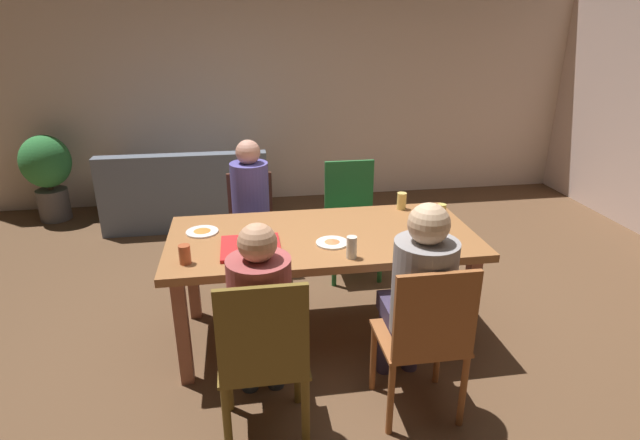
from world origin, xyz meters
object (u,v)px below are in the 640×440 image
object	(u,v)px
plate_1	(332,242)
person_2	(419,290)
plate_0	(202,231)
drinking_glass_3	(185,254)
couch	(188,196)
drinking_glass_0	(441,212)
chair_1	(263,358)
drinking_glass_2	(352,247)
dining_table	(322,246)
drinking_glass_1	(402,201)
person_0	(251,205)
chair_2	(426,336)
person_1	(260,310)
chair_0	(252,225)
pizza_box_0	(251,247)
chair_3	(351,213)
potted_plant	(47,170)

from	to	relation	value
plate_1	person_2	bearing A→B (deg)	-57.62
person_2	plate_1	size ratio (longest dim) A/B	6.10
person_2	plate_0	xyz separation A→B (m)	(-1.20, 0.90, 0.05)
person_2	plate_1	distance (m)	0.70
drinking_glass_3	couch	world-z (taller)	drinking_glass_3
drinking_glass_0	couch	bearing A→B (deg)	131.17
chair_1	drinking_glass_2	size ratio (longest dim) A/B	7.32
dining_table	drinking_glass_2	distance (m)	0.42
person_2	drinking_glass_2	bearing A→B (deg)	128.59
plate_1	drinking_glass_3	size ratio (longest dim) A/B	1.78
chair_1	couch	xyz separation A→B (m)	(-0.66, 3.34, -0.24)
drinking_glass_1	drinking_glass_2	distance (m)	0.94
person_0	chair_2	world-z (taller)	person_0
person_1	drinking_glass_3	xyz separation A→B (m)	(-0.41, 0.48, 0.12)
chair_0	plate_0	bearing A→B (deg)	-113.80
plate_1	chair_0	bearing A→B (deg)	114.21
plate_0	couch	size ratio (longest dim) A/B	0.12
pizza_box_0	drinking_glass_2	world-z (taller)	drinking_glass_2
person_0	chair_3	xyz separation A→B (m)	(0.86, 0.18, -0.18)
chair_3	chair_0	bearing A→B (deg)	-177.41
chair_2	plate_1	bearing A→B (deg)	116.68
drinking_glass_3	pizza_box_0	bearing A→B (deg)	20.22
plate_1	drinking_glass_3	distance (m)	0.91
pizza_box_0	drinking_glass_1	size ratio (longest dim) A/B	2.90
drinking_glass_0	couch	size ratio (longest dim) A/B	0.07
chair_0	drinking_glass_3	size ratio (longest dim) A/B	7.99
plate_1	drinking_glass_0	world-z (taller)	drinking_glass_0
plate_0	drinking_glass_3	distance (m)	0.46
person_2	pizza_box_0	world-z (taller)	person_2
chair_1	drinking_glass_3	bearing A→B (deg)	122.62
chair_0	person_2	distance (m)	1.90
potted_plant	dining_table	bearing A→B (deg)	-45.88
chair_0	person_1	xyz separation A→B (m)	(0.00, -1.71, 0.21)
drinking_glass_0	chair_0	bearing A→B (deg)	148.84
chair_3	drinking_glass_2	bearing A→B (deg)	-102.44
chair_2	plate_0	xyz separation A→B (m)	(-1.20, 1.06, 0.24)
person_2	couch	world-z (taller)	person_2
dining_table	chair_0	world-z (taller)	chair_0
chair_3	potted_plant	distance (m)	3.49
drinking_glass_1	drinking_glass_3	bearing A→B (deg)	-155.80
chair_0	person_2	bearing A→B (deg)	-62.76
drinking_glass_0	plate_0	bearing A→B (deg)	178.94
person_0	couch	xyz separation A→B (m)	(-0.66, 1.61, -0.43)
chair_2	drinking_glass_2	bearing A→B (deg)	119.40
drinking_glass_2	drinking_glass_0	bearing A→B (deg)	33.36
dining_table	chair_3	bearing A→B (deg)	66.93
dining_table	couch	bearing A→B (deg)	114.89
person_0	plate_0	world-z (taller)	person_0
plate_0	drinking_glass_0	bearing A→B (deg)	-1.06
couch	potted_plant	distance (m)	1.56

